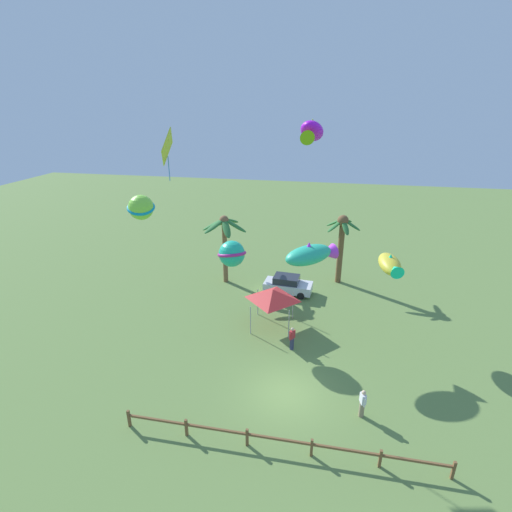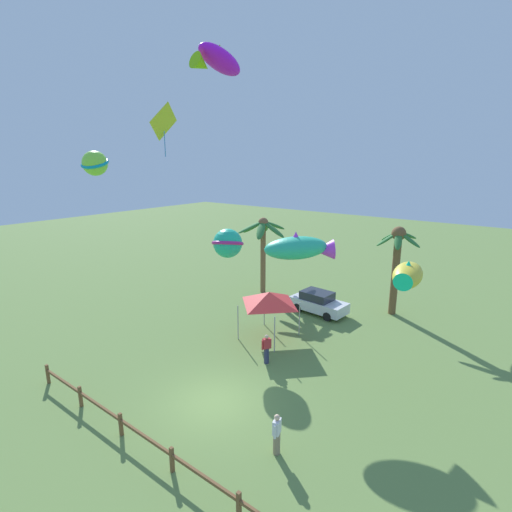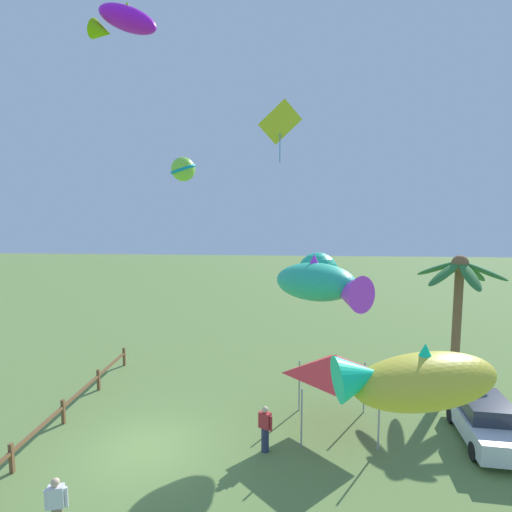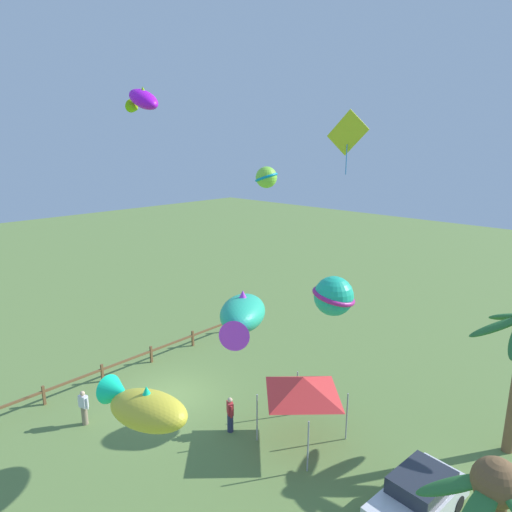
# 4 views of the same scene
# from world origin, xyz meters

# --- Properties ---
(ground_plane) EXTENTS (120.00, 120.00, 0.00)m
(ground_plane) POSITION_xyz_m (0.00, 0.00, 0.00)
(ground_plane) COLOR olive
(rail_fence) EXTENTS (14.81, 0.12, 0.95)m
(rail_fence) POSITION_xyz_m (0.10, -3.70, 0.60)
(rail_fence) COLOR brown
(rail_fence) RESTS_ON ground
(parked_car_0) EXTENTS (4.03, 2.03, 1.51)m
(parked_car_0) POSITION_xyz_m (-1.32, 11.81, 0.75)
(parked_car_0) COLOR silver
(parked_car_0) RESTS_ON ground
(spectator_0) EXTENTS (0.39, 0.49, 1.59)m
(spectator_0) POSITION_xyz_m (-0.14, 4.09, 0.81)
(spectator_0) COLOR #2D3351
(spectator_0) RESTS_ON ground
(spectator_1) EXTENTS (0.33, 0.53, 1.59)m
(spectator_1) POSITION_xyz_m (3.90, -0.86, 0.81)
(spectator_1) COLOR gray
(spectator_1) RESTS_ON ground
(festival_tent) EXTENTS (2.86, 2.86, 2.85)m
(festival_tent) POSITION_xyz_m (-1.80, 6.62, 2.47)
(festival_tent) COLOR #9E9EA3
(festival_tent) RESTS_ON ground
(kite_diamond_0) EXTENTS (0.44, 2.17, 3.00)m
(kite_diamond_0) POSITION_xyz_m (-7.65, 4.40, 12.37)
(kite_diamond_0) COLOR #C5D424
(kite_fish_1) EXTENTS (1.10, 2.23, 1.27)m
(kite_fish_1) POSITION_xyz_m (0.64, -0.01, 13.60)
(kite_fish_1) COLOR #AE12E2
(kite_fish_2) EXTENTS (3.64, 3.22, 1.53)m
(kite_fish_2) POSITION_xyz_m (0.70, 5.72, 5.98)
(kite_fish_2) COLOR #28BB8F
(kite_ball_3) EXTENTS (1.71, 1.70, 1.18)m
(kite_ball_3) POSITION_xyz_m (-7.14, -0.32, 10.13)
(kite_ball_3) COLOR #85E23D
(kite_ball_4) EXTENTS (2.61, 2.61, 1.74)m
(kite_ball_4) POSITION_xyz_m (-4.49, 6.11, 5.48)
(kite_ball_4) COLOR #1EBC92
(kite_fish_5) EXTENTS (1.72, 3.11, 1.31)m
(kite_fish_5) POSITION_xyz_m (5.67, 7.05, 5.14)
(kite_fish_5) COLOR gold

